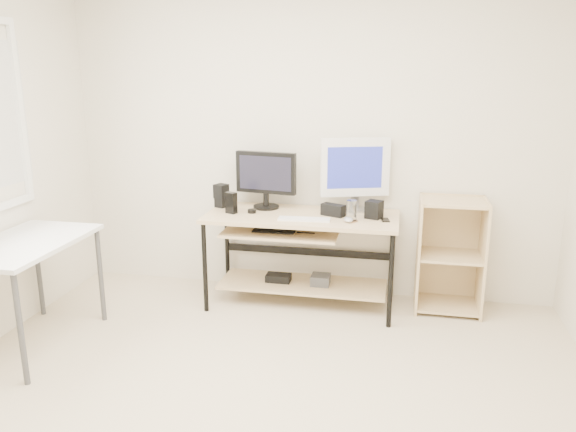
% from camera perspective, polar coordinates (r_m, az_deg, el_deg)
% --- Properties ---
extents(room, '(4.01, 4.01, 2.62)m').
position_cam_1_polar(room, '(2.76, -7.28, 3.33)').
color(room, beige).
rests_on(room, ground).
extents(desk, '(1.50, 0.65, 0.75)m').
position_cam_1_polar(desk, '(4.45, 1.07, -2.47)').
color(desk, '#CFB383').
rests_on(desk, ground).
extents(side_table, '(0.60, 1.00, 0.75)m').
position_cam_1_polar(side_table, '(4.12, -25.14, -3.42)').
color(side_table, white).
rests_on(side_table, ground).
extents(shelf_unit, '(0.50, 0.40, 0.90)m').
position_cam_1_polar(shelf_unit, '(4.58, 16.09, -3.69)').
color(shelf_unit, '#D8BC87').
rests_on(shelf_unit, ground).
extents(black_monitor, '(0.51, 0.21, 0.46)m').
position_cam_1_polar(black_monitor, '(4.54, -2.27, 4.05)').
color(black_monitor, black).
rests_on(black_monitor, desk).
extents(white_imac, '(0.54, 0.22, 0.59)m').
position_cam_1_polar(white_imac, '(4.46, 6.83, 4.73)').
color(white_imac, silver).
rests_on(white_imac, desk).
extents(keyboard, '(0.40, 0.13, 0.01)m').
position_cam_1_polar(keyboard, '(4.23, 1.65, -0.32)').
color(keyboard, white).
rests_on(keyboard, desk).
extents(mouse, '(0.09, 0.12, 0.04)m').
position_cam_1_polar(mouse, '(4.20, 6.15, -0.36)').
color(mouse, '#B6B6BB').
rests_on(mouse, desk).
extents(center_speaker, '(0.20, 0.15, 0.09)m').
position_cam_1_polar(center_speaker, '(4.36, 4.61, 0.61)').
color(center_speaker, black).
rests_on(center_speaker, desk).
extents(speaker_left, '(0.12, 0.12, 0.19)m').
position_cam_1_polar(speaker_left, '(4.64, -6.79, 2.12)').
color(speaker_left, black).
rests_on(speaker_left, desk).
extents(speaker_right, '(0.14, 0.14, 0.13)m').
position_cam_1_polar(speaker_right, '(4.32, 8.74, 0.66)').
color(speaker_right, black).
rests_on(speaker_right, desk).
extents(audio_controller, '(0.10, 0.08, 0.17)m').
position_cam_1_polar(audio_controller, '(4.43, -5.79, 1.34)').
color(audio_controller, black).
rests_on(audio_controller, desk).
extents(volume_puck, '(0.07, 0.07, 0.03)m').
position_cam_1_polar(volume_puck, '(4.45, -3.69, 0.50)').
color(volume_puck, black).
rests_on(volume_puck, desk).
extents(smartphone, '(0.08, 0.12, 0.01)m').
position_cam_1_polar(smartphone, '(4.28, 9.83, -0.39)').
color(smartphone, black).
rests_on(smartphone, desk).
extents(coaster, '(0.12, 0.12, 0.01)m').
position_cam_1_polar(coaster, '(4.22, 6.44, -0.49)').
color(coaster, '#8E6440').
rests_on(coaster, desk).
extents(drinking_glass, '(0.10, 0.10, 0.15)m').
position_cam_1_polar(drinking_glass, '(4.20, 6.47, 0.57)').
color(drinking_glass, white).
rests_on(drinking_glass, coaster).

